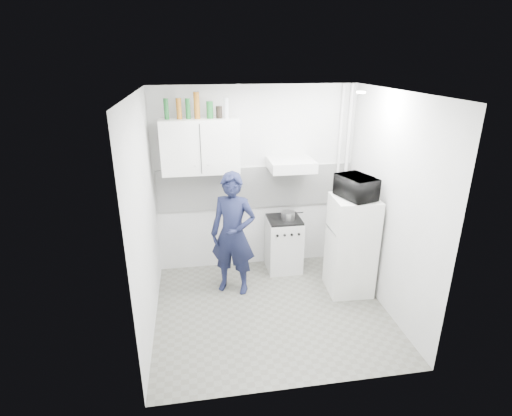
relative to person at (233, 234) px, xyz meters
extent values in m
plane|color=#5F5F56|center=(0.40, -0.55, -0.81)|extent=(2.80, 2.80, 0.00)
plane|color=white|center=(0.40, -0.55, 1.79)|extent=(2.80, 2.80, 0.00)
plane|color=silver|center=(0.40, 0.70, 0.49)|extent=(2.80, 0.00, 2.80)
plane|color=silver|center=(-1.00, -0.55, 0.49)|extent=(0.00, 2.60, 2.60)
plane|color=silver|center=(1.80, -0.55, 0.49)|extent=(0.00, 2.60, 2.60)
imported|color=black|center=(0.00, 0.00, 0.00)|extent=(0.70, 0.59, 1.62)
cube|color=silver|center=(0.77, 0.45, -0.43)|extent=(0.48, 0.48, 0.77)
cube|color=white|center=(1.50, -0.25, -0.16)|extent=(0.57, 0.57, 1.31)
cube|color=black|center=(0.77, 0.45, -0.03)|extent=(0.46, 0.46, 0.03)
cylinder|color=silver|center=(0.82, 0.42, 0.04)|extent=(0.19, 0.19, 0.11)
imported|color=black|center=(1.50, -0.25, 0.63)|extent=(0.57, 0.47, 0.28)
cylinder|color=#144C1E|center=(-0.74, 0.52, 1.52)|extent=(0.06, 0.06, 0.26)
cylinder|color=brown|center=(-0.59, 0.52, 1.52)|extent=(0.07, 0.07, 0.26)
cylinder|color=#144C1E|center=(-0.48, 0.52, 1.52)|extent=(0.06, 0.06, 0.25)
cylinder|color=brown|center=(-0.37, 0.52, 1.55)|extent=(0.07, 0.07, 0.33)
cylinder|color=#144C1E|center=(-0.21, 0.52, 1.50)|extent=(0.09, 0.09, 0.21)
cylinder|color=black|center=(-0.09, 0.52, 1.46)|extent=(0.08, 0.08, 0.15)
cylinder|color=#B2B7BC|center=(0.00, 0.52, 1.51)|extent=(0.06, 0.06, 0.25)
cube|color=white|center=(-0.35, 0.52, 1.04)|extent=(1.00, 0.35, 0.70)
cube|color=silver|center=(0.85, 0.45, 0.76)|extent=(0.60, 0.50, 0.14)
cube|color=white|center=(0.40, 0.68, 0.39)|extent=(2.74, 0.03, 0.60)
cylinder|color=silver|center=(1.70, 0.62, 0.49)|extent=(0.05, 0.05, 2.60)
cylinder|color=silver|center=(1.58, 0.62, 0.49)|extent=(0.04, 0.04, 2.60)
cylinder|color=white|center=(1.40, -0.35, 1.76)|extent=(0.10, 0.10, 0.02)
camera|label=1|loc=(-0.45, -4.62, 2.13)|focal=28.00mm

